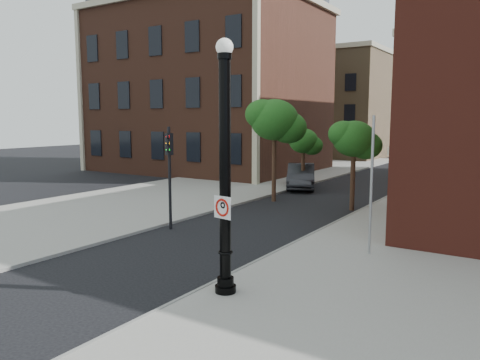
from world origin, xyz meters
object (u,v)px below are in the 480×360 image
Objects in this scene: traffic_signal_right at (412,149)px; lamppost at (225,182)px; no_parking_sign at (222,207)px; parked_car at (301,176)px; traffic_signal_left at (169,161)px.

lamppost is at bearing -107.25° from traffic_signal_right.
no_parking_sign is 19.80m from parked_car.
lamppost is 7.93m from traffic_signal_left.
traffic_signal_left is at bearing 151.16° from no_parking_sign.
no_parking_sign is at bearing -20.42° from traffic_signal_left.
traffic_signal_right reaches higher than no_parking_sign.
no_parking_sign is 0.12× the size of traffic_signal_right.
lamppost is 1.32× the size of parked_car.
traffic_signal_left is 10.46m from traffic_signal_right.
lamppost is 0.65m from no_parking_sign.
lamppost reaches higher than no_parking_sign.
traffic_signal_left is 0.88× the size of traffic_signal_right.
parked_car is at bearing 120.00° from no_parking_sign.
traffic_signal_right is (8.61, -7.01, 2.48)m from parked_car.
parked_car is (-6.64, 18.41, -2.22)m from lamppost.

